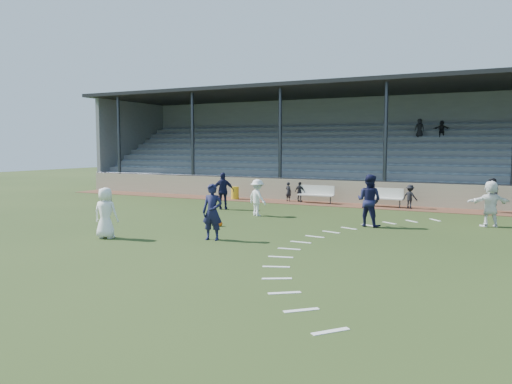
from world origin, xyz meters
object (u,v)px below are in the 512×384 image
player_white_lead (106,213)px  player_navy_lead (212,212)px  trash_bin (235,193)px  official (492,195)px  bench_left (316,193)px  football (220,224)px  bench_right (383,196)px

player_white_lead → player_navy_lead: bearing=-172.1°
trash_bin → official: official is taller
bench_left → official: (8.55, -0.05, 0.23)m
trash_bin → football: trash_bin is taller
bench_left → bench_right: bearing=0.6°
bench_right → trash_bin: size_ratio=2.81×
trash_bin → football: size_ratio=3.69×
bench_left → trash_bin: 4.89m
bench_left → player_white_lead: (-2.85, -12.84, 0.27)m
bench_right → official: 4.95m
player_navy_lead → official: 14.02m
official → bench_left: bearing=-94.1°
trash_bin → player_white_lead: (2.03, -12.63, 0.47)m
trash_bin → football: (4.19, -8.80, -0.28)m
player_white_lead → official: size_ratio=1.08×
bench_right → official: bearing=3.8°
official → player_navy_lead: bearing=-38.9°
bench_left → player_white_lead: player_white_lead is taller
bench_right → player_white_lead: bearing=-113.1°
bench_right → player_white_lead: player_white_lead is taller
bench_right → football: (-4.30, -8.96, -0.49)m
football → official: 12.90m
trash_bin → player_navy_lead: player_navy_lead is taller
bench_left → trash_bin: bench_left is taller
bench_left → bench_right: same height
football → official: bearing=44.1°
bench_right → player_white_lead: (-6.46, -12.79, 0.27)m
bench_right → official: official is taller
player_white_lead → trash_bin: bearing=-94.5°
bench_left → trash_bin: size_ratio=2.80×
player_white_lead → player_navy_lead: player_navy_lead is taller
player_white_lead → bench_right: bearing=-130.5°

